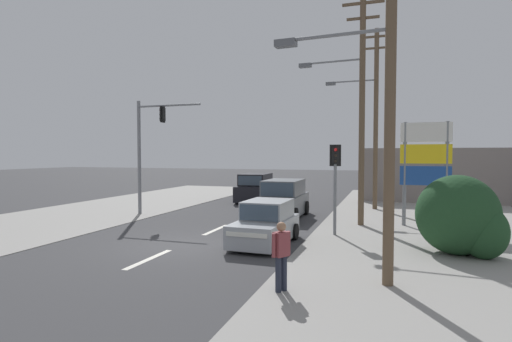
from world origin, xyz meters
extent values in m
plane|color=#3A3A3D|center=(0.00, 0.00, 0.00)|extent=(140.00, 140.00, 0.00)
cube|color=silver|center=(0.00, -2.00, 0.00)|extent=(0.20, 2.40, 0.01)
cube|color=silver|center=(0.00, 3.00, 0.00)|extent=(0.20, 2.40, 0.01)
cube|color=silver|center=(0.00, 8.00, 0.00)|extent=(0.20, 2.40, 0.01)
cube|color=gray|center=(9.00, 2.00, 0.01)|extent=(10.00, 44.00, 0.02)
cube|color=gray|center=(-8.50, 4.00, 0.01)|extent=(8.00, 40.00, 0.02)
cylinder|color=brown|center=(6.87, -2.32, 4.26)|extent=(0.26, 0.26, 8.51)
cylinder|color=slate|center=(5.57, -2.23, 6.13)|extent=(2.60, 0.27, 0.09)
cube|color=#595B60|center=(4.28, -2.14, 6.06)|extent=(0.58, 0.32, 0.18)
cylinder|color=brown|center=(5.75, 5.97, 5.13)|extent=(0.26, 0.26, 10.26)
cube|color=brown|center=(5.75, 5.97, 9.81)|extent=(1.80, 0.12, 0.11)
cube|color=brown|center=(5.75, 5.97, 9.16)|extent=(1.40, 0.12, 0.10)
cylinder|color=slate|center=(4.45, 6.07, 7.38)|extent=(2.60, 0.29, 0.09)
cube|color=#595B60|center=(3.15, 6.17, 7.31)|extent=(0.58, 0.32, 0.18)
cylinder|color=brown|center=(6.19, 11.66, 5.17)|extent=(0.26, 0.26, 10.35)
cube|color=brown|center=(6.19, 11.66, 9.90)|extent=(1.80, 0.12, 0.11)
cube|color=brown|center=(6.19, 11.66, 9.25)|extent=(1.40, 0.12, 0.10)
cylinder|color=slate|center=(4.89, 11.69, 7.45)|extent=(2.60, 0.15, 0.09)
cube|color=#595B60|center=(3.60, 11.72, 7.38)|extent=(0.57, 0.29, 0.18)
cylinder|color=slate|center=(-5.69, 5.86, 3.00)|extent=(0.18, 0.18, 6.00)
cylinder|color=slate|center=(-3.89, 5.85, 5.70)|extent=(3.60, 0.12, 0.11)
cube|color=black|center=(-4.25, 5.86, 5.25)|extent=(0.20, 0.26, 0.68)
cube|color=black|center=(-4.25, 5.86, 5.25)|extent=(0.04, 0.44, 0.84)
sphere|color=red|center=(-4.37, 5.86, 5.47)|extent=(0.13, 0.13, 0.13)
sphere|color=black|center=(-4.37, 5.86, 5.25)|extent=(0.13, 0.13, 0.13)
sphere|color=black|center=(-4.37, 5.86, 5.03)|extent=(0.13, 0.13, 0.13)
cylinder|color=slate|center=(4.91, 3.39, 1.40)|extent=(0.12, 0.12, 2.80)
cube|color=black|center=(4.91, 3.39, 3.14)|extent=(0.29, 0.25, 0.68)
cube|color=black|center=(4.91, 3.39, 3.14)|extent=(0.44, 0.12, 0.84)
sphere|color=red|center=(4.93, 3.27, 3.36)|extent=(0.13, 0.13, 0.13)
sphere|color=black|center=(4.93, 3.27, 3.14)|extent=(0.13, 0.13, 0.13)
sphere|color=black|center=(4.93, 3.27, 2.92)|extent=(0.13, 0.13, 0.13)
cylinder|color=slate|center=(7.58, 6.49, 2.30)|extent=(0.16, 0.16, 4.60)
cylinder|color=slate|center=(9.28, 6.49, 2.30)|extent=(0.16, 0.16, 4.60)
cube|color=silver|center=(8.43, 6.49, 4.15)|extent=(2.10, 0.14, 0.84)
cube|color=yellow|center=(8.43, 6.49, 3.20)|extent=(2.10, 0.14, 0.84)
cube|color=#1E4793|center=(8.43, 6.49, 2.25)|extent=(2.10, 0.14, 0.84)
ellipsoid|color=#1E4223|center=(8.96, 1.55, 1.27)|extent=(2.50, 2.25, 2.53)
ellipsoid|color=#1E4223|center=(9.64, 1.18, 0.82)|extent=(1.38, 1.25, 1.65)
cube|color=gray|center=(11.00, 16.00, 1.80)|extent=(12.00, 1.00, 3.60)
cube|color=#A3A8AD|center=(2.76, 1.03, 0.51)|extent=(1.71, 3.65, 0.76)
cube|color=#A3A8AD|center=(2.77, 1.33, 1.21)|extent=(1.54, 1.94, 0.64)
cube|color=#384756|center=(2.74, 0.36, 1.21)|extent=(1.36, 0.10, 0.54)
cube|color=#384756|center=(2.80, 2.30, 1.21)|extent=(1.33, 0.10, 0.51)
cube|color=white|center=(2.70, -0.79, 0.68)|extent=(1.36, 0.08, 0.14)
cylinder|color=black|center=(3.52, -0.11, 0.30)|extent=(0.20, 0.61, 0.60)
cylinder|color=black|center=(1.92, -0.06, 0.30)|extent=(0.20, 0.61, 0.60)
cylinder|color=black|center=(3.59, 2.12, 0.30)|extent=(0.20, 0.61, 0.60)
cylinder|color=black|center=(1.99, 2.17, 0.30)|extent=(0.20, 0.61, 0.60)
cube|color=black|center=(-1.52, 13.17, 0.64)|extent=(2.06, 4.58, 1.00)
cube|color=black|center=(-1.52, 12.97, 1.52)|extent=(1.85, 2.78, 0.76)
cube|color=#384756|center=(-1.58, 14.34, 1.52)|extent=(1.58, 0.14, 0.65)
cube|color=#384756|center=(-1.45, 11.60, 1.52)|extent=(1.55, 0.14, 0.61)
cube|color=white|center=(-1.64, 15.44, 0.86)|extent=(1.56, 0.12, 0.14)
cylinder|color=black|center=(-2.51, 14.52, 0.36)|extent=(0.25, 0.73, 0.72)
cylinder|color=black|center=(-0.67, 14.61, 0.36)|extent=(0.25, 0.73, 0.72)
cylinder|color=black|center=(-2.38, 11.73, 0.36)|extent=(0.25, 0.73, 0.72)
cylinder|color=black|center=(-0.54, 11.82, 0.36)|extent=(0.25, 0.73, 0.72)
cube|color=slate|center=(1.88, 6.99, 0.64)|extent=(1.87, 4.51, 1.00)
cube|color=slate|center=(1.88, 7.19, 1.52)|extent=(1.74, 2.71, 0.76)
cube|color=#384756|center=(1.89, 5.82, 1.52)|extent=(1.58, 0.07, 0.65)
cube|color=#384756|center=(1.87, 8.56, 1.52)|extent=(1.55, 0.07, 0.61)
cube|color=white|center=(1.90, 4.72, 0.86)|extent=(1.56, 0.05, 0.14)
cylinder|color=black|center=(2.81, 5.60, 0.36)|extent=(0.22, 0.72, 0.72)
cylinder|color=black|center=(0.97, 5.59, 0.36)|extent=(0.22, 0.72, 0.72)
cylinder|color=black|center=(2.79, 8.39, 0.36)|extent=(0.22, 0.72, 0.72)
cylinder|color=black|center=(0.95, 8.38, 0.36)|extent=(0.22, 0.72, 0.72)
cylinder|color=#232838|center=(4.58, -3.48, 0.42)|extent=(0.14, 0.14, 0.84)
cylinder|color=#232838|center=(4.49, -3.63, 0.42)|extent=(0.14, 0.14, 0.84)
cube|color=brown|center=(4.54, -3.55, 1.12)|extent=(0.38, 0.42, 0.56)
sphere|color=#9E7051|center=(4.54, -3.55, 1.52)|extent=(0.22, 0.22, 0.22)
cylinder|color=brown|center=(4.66, -3.35, 1.12)|extent=(0.09, 0.09, 0.54)
cylinder|color=brown|center=(4.41, -3.75, 1.12)|extent=(0.09, 0.09, 0.54)
camera|label=1|loc=(6.81, -12.35, 3.17)|focal=28.00mm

